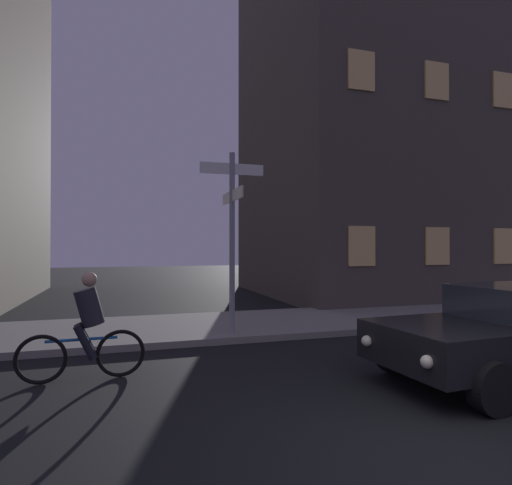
# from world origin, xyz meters

# --- Properties ---
(ground_plane) EXTENTS (80.00, 80.00, 0.00)m
(ground_plane) POSITION_xyz_m (0.00, 0.00, 0.00)
(ground_plane) COLOR black
(sidewalk_kerb) EXTENTS (40.00, 3.40, 0.14)m
(sidewalk_kerb) POSITION_xyz_m (0.00, 6.90, 0.07)
(sidewalk_kerb) COLOR gray
(sidewalk_kerb) RESTS_ON ground_plane
(signpost) EXTENTS (1.41, 1.68, 3.87)m
(signpost) POSITION_xyz_m (-0.70, 5.69, 2.44)
(signpost) COLOR gray
(signpost) RESTS_ON sidewalk_kerb
(cyclist) EXTENTS (1.82, 0.33, 1.61)m
(cyclist) POSITION_xyz_m (-3.47, 3.62, 0.75)
(cyclist) COLOR black
(cyclist) RESTS_ON ground_plane
(building_right_block) EXTENTS (8.25, 9.18, 18.90)m
(building_right_block) POSITION_xyz_m (6.65, 12.62, 9.45)
(building_right_block) COLOR #4C443D
(building_right_block) RESTS_ON ground_plane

